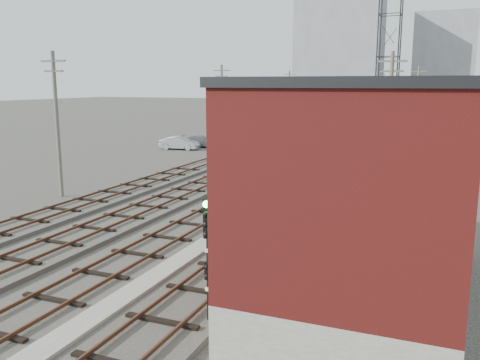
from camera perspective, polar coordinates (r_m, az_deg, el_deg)
The scene contains 23 objects.
ground at distance 66.03m, azimuth 13.41°, elevation 4.37°, with size 320.00×320.00×0.00m, color #282621.
track_right at distance 45.06m, azimuth 12.46°, elevation 1.66°, with size 3.20×90.00×0.39m.
track_mid_right at distance 45.88m, azimuth 7.53°, elevation 1.98°, with size 3.20×90.00×0.39m.
track_mid_left at distance 47.02m, azimuth 2.80°, elevation 2.28°, with size 3.20×90.00×0.39m.
track_left at distance 48.47m, azimuth -1.67°, elevation 2.54°, with size 3.20×90.00×0.39m.
platform_curb at distance 22.19m, azimuth -3.95°, elevation -7.45°, with size 0.90×28.00×0.26m, color gray.
brick_building at distance 17.42m, azimuth 14.03°, elevation -0.93°, with size 6.54×12.20×7.22m.
lattice_tower at distance 40.15m, azimuth 16.20°, elevation 11.00°, with size 1.60×1.60×15.00m.
utility_pole_left_a at distance 33.51m, azimuth -19.86°, elevation 6.28°, with size 1.80×0.24×9.00m.
utility_pole_left_b at distance 54.72m, azimuth -2.05°, elevation 8.42°, with size 1.80×0.24×9.00m.
utility_pole_left_c at distance 78.20m, azimuth 5.53°, elevation 9.10°, with size 1.80×0.24×9.00m.
utility_pole_right_a at distance 33.16m, azimuth 16.39°, elevation 6.44°, with size 1.80×0.24×9.00m.
utility_pole_right_b at distance 63.05m, azimuth 19.22°, elevation 8.15°, with size 1.80×0.24×9.00m.
apartment_left at distance 142.87m, azimuth 11.10°, elevation 13.80°, with size 22.00×14.00×30.00m, color gray.
apartment_right at distance 155.04m, azimuth 21.87°, elevation 12.25°, with size 16.00×12.00×26.00m, color gray.
shed_left at distance 70.07m, azimuth 0.36°, elevation 6.34°, with size 8.00×5.00×3.20m, color gray.
shed_right at distance 75.09m, azimuth 21.50°, elevation 6.20°, with size 6.00×6.00×4.00m, color gray.
signal_mast at distance 14.77m, azimuth -3.63°, elevation -8.10°, with size 0.40×0.41×3.93m.
switch_stand at distance 42.70m, azimuth 3.80°, elevation 2.11°, with size 0.41×0.41×1.34m.
site_trailer at distance 52.12m, azimuth 5.01°, elevation 4.32°, with size 5.81×2.70×2.41m.
car_red at distance 58.57m, azimuth -0.35°, elevation 4.59°, with size 1.70×4.23×1.44m, color maroon.
car_silver at distance 55.43m, azimuth -6.80°, elevation 4.14°, with size 1.49×4.27×1.41m, color #989A9F.
car_grey at distance 57.31m, azimuth -4.45°, elevation 4.36°, with size 1.85×4.54×1.32m, color slate.
Camera 1 is at (9.79, -4.92, 7.08)m, focal length 38.00 mm.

